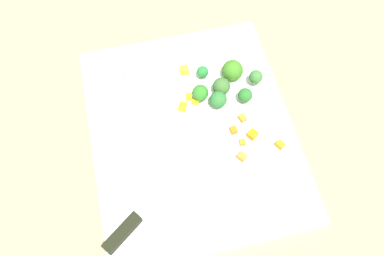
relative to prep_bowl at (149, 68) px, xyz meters
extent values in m
plane|color=gray|center=(-0.15, -0.05, -0.03)|extent=(4.00, 4.00, 0.00)
cube|color=white|center=(-0.15, -0.05, -0.02)|extent=(0.46, 0.38, 0.01)
cylinder|color=#B7BDBD|center=(0.00, 0.00, 0.00)|extent=(0.10, 0.10, 0.03)
cube|color=silver|center=(-0.19, -0.06, -0.01)|extent=(0.12, 0.15, 0.00)
cube|color=black|center=(-0.31, 0.10, 0.00)|extent=(0.06, 0.07, 0.02)
cube|color=orange|center=(-0.19, -0.16, -0.01)|extent=(0.02, 0.02, 0.01)
cube|color=orange|center=(-0.17, -0.13, -0.01)|extent=(0.01, 0.01, 0.01)
cube|color=orange|center=(-0.23, -0.13, -0.01)|extent=(0.02, 0.02, 0.01)
cube|color=orange|center=(-0.15, -0.15, -0.01)|extent=(0.02, 0.02, 0.01)
cube|color=orange|center=(-0.20, -0.14, -0.01)|extent=(0.01, 0.01, 0.01)
cube|color=orange|center=(-0.22, -0.21, -0.01)|extent=(0.02, 0.02, 0.01)
cube|color=yellow|center=(-0.09, -0.08, -0.01)|extent=(0.02, 0.02, 0.01)
cube|color=yellow|center=(-0.08, -0.07, -0.01)|extent=(0.01, 0.01, 0.01)
cube|color=yellow|center=(-0.02, -0.07, -0.01)|extent=(0.02, 0.02, 0.02)
cube|color=yellow|center=(-0.10, -0.05, -0.01)|extent=(0.02, 0.02, 0.01)
cylinder|color=#91B25B|center=(-0.11, -0.12, -0.01)|extent=(0.01, 0.01, 0.01)
sphere|color=#2C6D30|center=(-0.11, -0.12, 0.01)|extent=(0.03, 0.03, 0.03)
cylinder|color=#98BD66|center=(-0.04, -0.10, -0.01)|extent=(0.01, 0.01, 0.01)
sphere|color=#267733|center=(-0.04, -0.10, 0.00)|extent=(0.02, 0.02, 0.02)
cylinder|color=#84BB6C|center=(-0.05, -0.16, -0.01)|extent=(0.02, 0.02, 0.01)
sphere|color=#3A781F|center=(-0.05, -0.16, 0.00)|extent=(0.04, 0.04, 0.04)
cylinder|color=#98AB67|center=(-0.11, -0.17, -0.01)|extent=(0.01, 0.01, 0.01)
sphere|color=#276926|center=(-0.11, -0.17, 0.00)|extent=(0.03, 0.03, 0.03)
cylinder|color=#84AD66|center=(-0.08, -0.20, -0.01)|extent=(0.01, 0.01, 0.02)
sphere|color=#3A7031|center=(-0.08, -0.20, 0.01)|extent=(0.03, 0.03, 0.03)
cylinder|color=#85C05D|center=(-0.09, -0.09, -0.01)|extent=(0.01, 0.01, 0.02)
sphere|color=#2D7722|center=(-0.09, -0.09, 0.01)|extent=(0.03, 0.03, 0.03)
cylinder|color=#96B367|center=(-0.08, -0.13, -0.01)|extent=(0.01, 0.01, 0.01)
sphere|color=#38662C|center=(-0.08, -0.13, 0.01)|extent=(0.04, 0.04, 0.04)
camera|label=1|loc=(-0.46, 0.02, 0.65)|focal=35.93mm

